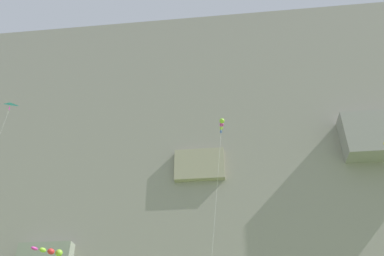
% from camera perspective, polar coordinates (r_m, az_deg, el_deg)
% --- Properties ---
extents(cliff_face, '(180.00, 24.89, 70.86)m').
position_cam_1_polar(cliff_face, '(77.48, 1.80, -8.66)').
color(cliff_face, gray).
rests_on(cliff_face, ground).
extents(kite_delta_mid_left, '(2.65, 4.42, 33.89)m').
position_cam_1_polar(kite_delta_mid_left, '(56.51, -24.18, 1.89)').
color(kite_delta_mid_left, '#38B2D1').
rests_on(kite_delta_mid_left, ground).
extents(kite_windsock_upper_left, '(2.17, 3.06, 13.67)m').
position_cam_1_polar(kite_windsock_upper_left, '(39.60, -18.78, -15.88)').
color(kite_windsock_upper_left, '#8CCC33').
rests_on(kite_windsock_upper_left, ground).
extents(kite_windsock_high_right, '(2.64, 5.98, 26.35)m').
position_cam_1_polar(kite_windsock_high_right, '(42.37, 4.09, 0.32)').
color(kite_windsock_high_right, '#8CCC33').
rests_on(kite_windsock_high_right, ground).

